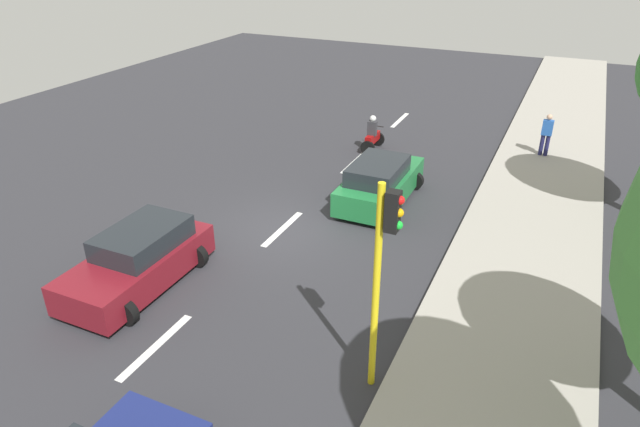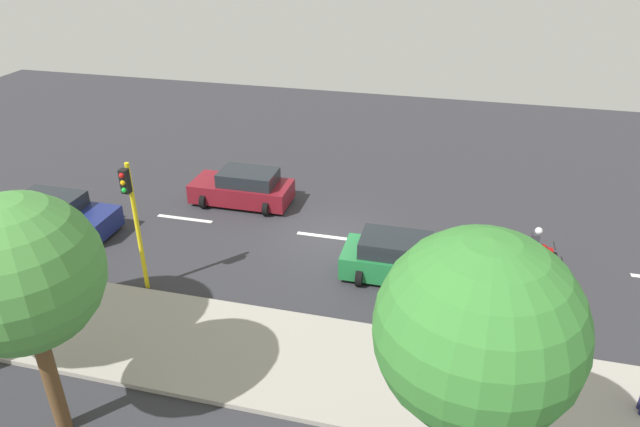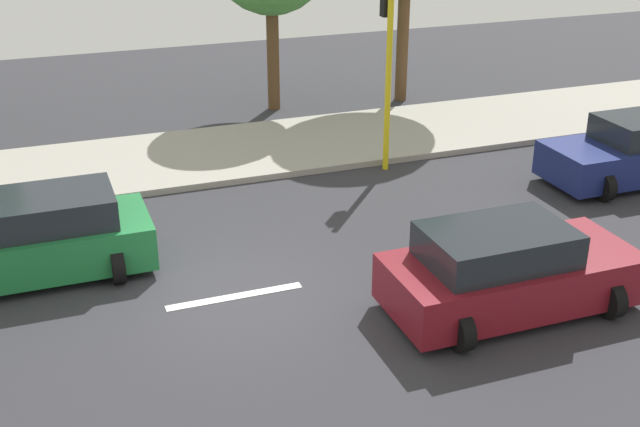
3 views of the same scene
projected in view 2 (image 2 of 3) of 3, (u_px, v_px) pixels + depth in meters
name	position (u px, v px, depth m)	size (l,w,h in m)	color
ground_plane	(327.00, 238.00, 22.02)	(40.00, 60.00, 0.10)	#2D2D33
sidewalk	(269.00, 356.00, 15.96)	(4.00, 60.00, 0.15)	#9E998E
lane_stripe_far_north	(57.00, 203.00, 24.59)	(0.20, 2.40, 0.01)	white
lane_stripe_north	(185.00, 219.00, 23.29)	(0.20, 2.40, 0.01)	white
lane_stripe_mid	(327.00, 237.00, 22.00)	(0.20, 2.40, 0.01)	white
lane_stripe_south	(487.00, 257.00, 20.70)	(0.20, 2.40, 0.01)	white
car_dark_blue	(59.00, 215.00, 22.09)	(2.20, 4.31, 1.52)	navy
car_green	(402.00, 259.00, 19.24)	(2.25, 4.21, 1.52)	#1E7238
car_maroon	(243.00, 188.00, 24.24)	(2.27, 4.22, 1.52)	maroon
motorcycle	(537.00, 250.00, 19.90)	(0.60, 1.30, 1.53)	black
traffic_light_corner	(133.00, 211.00, 17.56)	(0.49, 0.24, 4.50)	yellow
street_tree_north	(20.00, 274.00, 11.75)	(3.44, 3.44, 6.22)	brown
street_tree_south	(478.00, 332.00, 9.51)	(3.55, 3.55, 6.67)	brown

